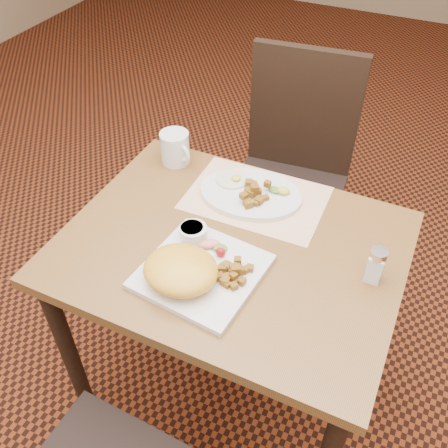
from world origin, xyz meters
TOP-DOWN VIEW (x-y plane):
  - ground at (0.00, 0.00)m, footprint 8.00×8.00m
  - table at (0.00, 0.00)m, footprint 0.90×0.70m
  - chair_far at (-0.05, 0.69)m, footprint 0.46×0.47m
  - placemat at (-0.01, 0.20)m, footprint 0.41×0.29m
  - plate_square at (-0.02, -0.13)m, footprint 0.31×0.31m
  - plate_oval at (-0.03, 0.20)m, footprint 0.33×0.26m
  - hollandaise_mound at (-0.05, -0.18)m, footprint 0.19×0.17m
  - ramekin at (-0.09, -0.04)m, footprint 0.07×0.07m
  - garnish_sq at (-0.03, -0.05)m, footprint 0.09×0.06m
  - fried_egg at (-0.10, 0.23)m, footprint 0.10×0.10m
  - garnish_ov at (0.05, 0.24)m, footprint 0.07×0.04m
  - salt_shaker at (0.37, 0.04)m, footprint 0.04×0.04m
  - coffee_mug at (-0.32, 0.27)m, footprint 0.12×0.09m
  - home_fries_sq at (0.05, -0.11)m, footprint 0.08×0.09m
  - home_fries_ov at (-0.02, 0.19)m, footprint 0.10×0.12m

SIDE VIEW (x-z plane):
  - ground at x=0.00m, z-range 0.00..0.00m
  - chair_far at x=-0.05m, z-range 0.05..1.02m
  - table at x=0.00m, z-range 0.27..1.02m
  - placemat at x=-0.01m, z-range 0.75..0.75m
  - plate_square at x=-0.02m, z-range 0.75..0.77m
  - plate_oval at x=-0.03m, z-range 0.75..0.77m
  - fried_egg at x=-0.10m, z-range 0.76..0.78m
  - garnish_sq at x=-0.03m, z-range 0.76..0.79m
  - garnish_ov at x=0.05m, z-range 0.77..0.79m
  - home_fries_sq at x=0.05m, z-range 0.76..0.80m
  - home_fries_ov at x=-0.02m, z-range 0.76..0.80m
  - ramekin at x=-0.09m, z-range 0.77..0.81m
  - hollandaise_mound at x=-0.05m, z-range 0.76..0.83m
  - salt_shaker at x=0.37m, z-range 0.75..0.85m
  - coffee_mug at x=-0.32m, z-range 0.75..0.85m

